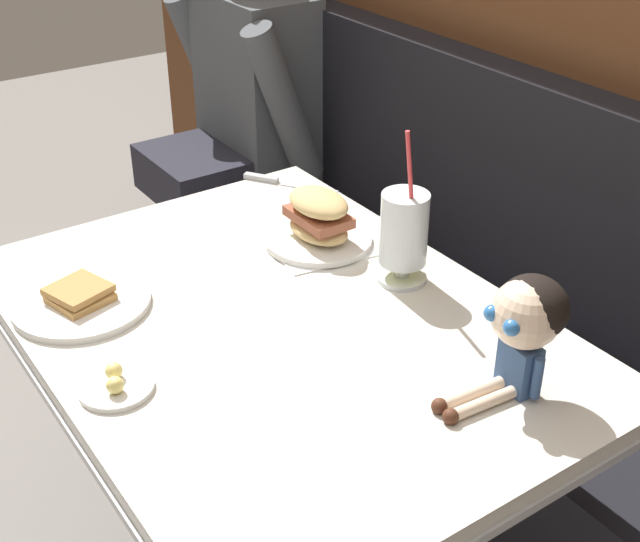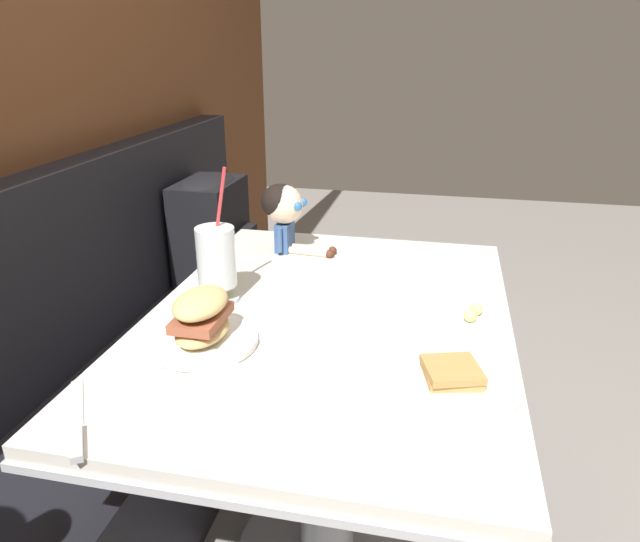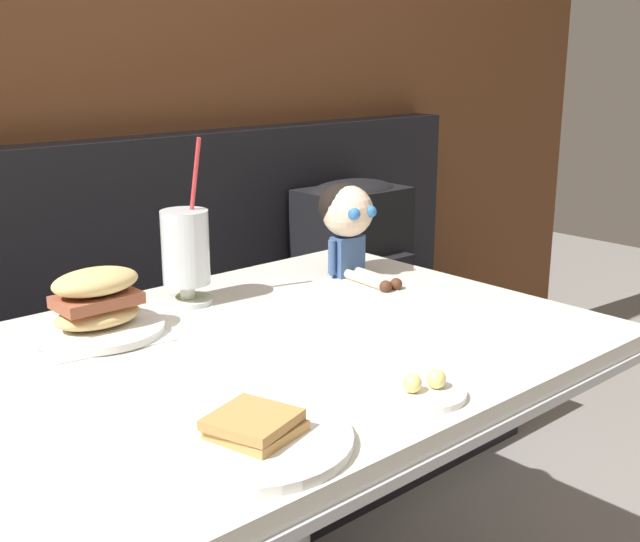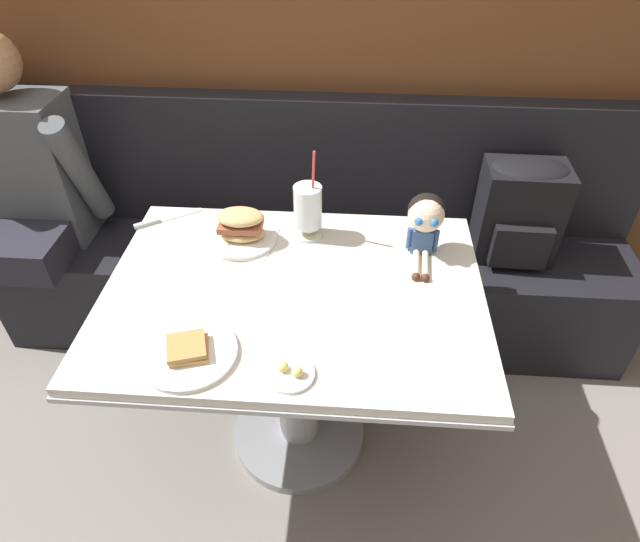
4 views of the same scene
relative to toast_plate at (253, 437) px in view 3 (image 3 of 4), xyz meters
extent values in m
cube|color=brown|center=(0.24, 1.14, 0.45)|extent=(4.40, 0.08, 2.40)
cube|color=black|center=(0.24, 0.86, -0.53)|extent=(2.60, 0.48, 0.45)
cube|color=black|center=(0.24, 1.05, -0.03)|extent=(2.60, 0.10, 0.55)
cube|color=silver|center=(0.24, 0.27, -0.03)|extent=(1.10, 0.80, 0.03)
cube|color=#B7BABF|center=(0.24, 0.27, -0.05)|extent=(1.11, 0.81, 0.02)
cylinder|color=#A5A8AD|center=(0.24, 0.27, -0.38)|extent=(0.14, 0.14, 0.65)
cylinder|color=white|center=(0.00, 0.00, 0.00)|extent=(0.25, 0.25, 0.01)
cube|color=tan|center=(0.00, 0.00, 0.01)|extent=(0.11, 0.11, 0.01)
cube|color=#B78447|center=(0.00, 0.00, 0.02)|extent=(0.12, 0.12, 0.01)
cylinder|color=silver|center=(0.26, 0.54, -0.01)|extent=(0.10, 0.10, 0.01)
cylinder|color=silver|center=(0.26, 0.54, 0.01)|extent=(0.03, 0.03, 0.03)
cylinder|color=silver|center=(0.26, 0.54, 0.10)|extent=(0.09, 0.09, 0.14)
cylinder|color=#E0DB6B|center=(0.26, 0.54, 0.08)|extent=(0.08, 0.08, 0.11)
cylinder|color=#DB383D|center=(0.27, 0.53, 0.19)|extent=(0.02, 0.05, 0.22)
cube|color=white|center=(0.05, 0.49, -0.01)|extent=(0.23, 0.23, 0.00)
cylinder|color=white|center=(0.05, 0.49, 0.00)|extent=(0.22, 0.22, 0.01)
ellipsoid|color=tan|center=(0.05, 0.49, 0.02)|extent=(0.15, 0.10, 0.04)
cube|color=#995138|center=(0.05, 0.49, 0.05)|extent=(0.14, 0.09, 0.02)
ellipsoid|color=tan|center=(0.05, 0.49, 0.08)|extent=(0.15, 0.10, 0.04)
cylinder|color=white|center=(0.26, -0.05, -0.01)|extent=(0.12, 0.12, 0.01)
sphere|color=#F4E07A|center=(0.25, -0.04, 0.01)|extent=(0.03, 0.03, 0.03)
sphere|color=#F4E07A|center=(0.28, -0.05, 0.01)|extent=(0.03, 0.03, 0.03)
cube|color=#385689|center=(0.62, 0.48, 0.03)|extent=(0.07, 0.05, 0.08)
sphere|color=beige|center=(0.62, 0.48, 0.13)|extent=(0.11, 0.11, 0.11)
ellipsoid|color=black|center=(0.62, 0.49, 0.14)|extent=(0.12, 0.11, 0.10)
sphere|color=#2D6BB2|center=(0.59, 0.43, 0.13)|extent=(0.03, 0.03, 0.03)
sphere|color=#2D6BB2|center=(0.64, 0.43, 0.13)|extent=(0.03, 0.03, 0.03)
cylinder|color=beige|center=(0.60, 0.40, 0.00)|extent=(0.03, 0.12, 0.02)
cylinder|color=beige|center=(0.63, 0.40, 0.00)|extent=(0.03, 0.12, 0.02)
sphere|color=#4C2819|center=(0.59, 0.34, 0.00)|extent=(0.03, 0.03, 0.03)
sphere|color=#4C2819|center=(0.62, 0.34, 0.00)|extent=(0.03, 0.03, 0.03)
cylinder|color=#385689|center=(0.58, 0.48, 0.04)|extent=(0.02, 0.02, 0.07)
cylinder|color=#385689|center=(0.66, 0.47, 0.04)|extent=(0.02, 0.02, 0.07)
cube|color=black|center=(1.03, 0.88, -0.11)|extent=(0.30, 0.21, 0.38)
cube|color=black|center=(1.03, 0.76, -0.19)|extent=(0.21, 0.05, 0.17)
ellipsoid|color=black|center=(1.03, 0.88, 0.07)|extent=(0.29, 0.20, 0.07)
camera|label=1|loc=(1.33, -0.39, 0.84)|focal=48.42mm
camera|label=2|loc=(-0.92, 0.04, 0.57)|focal=32.66mm
camera|label=3|loc=(-0.54, -0.72, 0.46)|focal=45.25mm
camera|label=4|loc=(0.40, -0.88, 1.02)|focal=30.10mm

